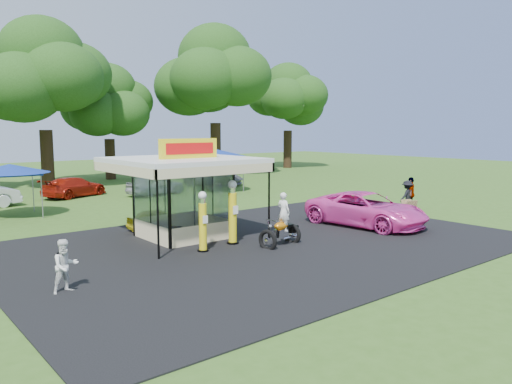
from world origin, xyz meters
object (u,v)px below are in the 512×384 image
Objects in this scene: spectator_west at (65,266)px; tent_west at (9,169)px; tent_east at (215,153)px; a_frame_sign at (409,211)px; pink_sedan at (366,209)px; gas_pump_left at (203,223)px; bg_car_c at (156,184)px; bg_car_d at (213,177)px; motorcycle at (282,224)px; spectator_east_a at (407,196)px; spectator_east_b at (411,194)px; gas_pump_right at (233,214)px; kiosk_car at (158,219)px; gas_station_kiosk at (183,196)px; bg_car_b at (74,187)px.

tent_west is (1.94, 14.05, 1.74)m from spectator_west.
a_frame_sign is at bearing -87.81° from tent_east.
gas_pump_left is at bearing 170.16° from pink_sedan.
bg_car_d is at bearing -83.71° from bg_car_c.
gas_pump_left is 0.39× the size of pink_sedan.
motorcycle reaches higher than spectator_east_a.
spectator_east_a is 0.38× the size of tent_east.
tent_east is (10.64, 14.55, 1.72)m from gas_pump_left.
gas_pump_left is 1.05× the size of motorcycle.
tent_west reaches higher than a_frame_sign.
spectator_east_a is at bearing -40.96° from spectator_east_b.
gas_pump_left reaches higher than pink_sedan.
tent_east reaches higher than motorcycle.
bg_car_d is 4.59m from tent_east.
gas_pump_right is 0.91× the size of kiosk_car.
spectator_east_a is at bearing -33.94° from tent_west.
spectator_east_b is (14.34, 0.67, -0.15)m from gas_pump_left.
bg_car_c is at bearing 66.63° from gas_station_kiosk.
a_frame_sign reaches higher than kiosk_car.
a_frame_sign is at bearing -0.18° from spectator_east_b.
gas_pump_right is 12.48m from spectator_east_a.
spectator_east_b reaches higher than spectator_west.
pink_sedan is at bearing -4.55° from gas_pump_left.
gas_pump_left is at bearing -170.80° from bg_car_d.
tent_west is at bearing 155.86° from a_frame_sign.
tent_west reaches higher than spectator_west.
spectator_east_b is at bearing 1.67° from gas_pump_right.
tent_east is at bearing -167.58° from bg_car_d.
kiosk_car is 12.28m from bg_car_c.
tent_west reaches higher than bg_car_d.
gas_station_kiosk is 1.21× the size of tent_east.
bg_car_d is (12.07, 13.19, 0.19)m from kiosk_car.
bg_car_d is at bearing -86.25° from spectator_east_a.
tent_west reaches higher than spectator_east_a.
bg_car_b is (0.07, 17.94, -0.56)m from gas_pump_right.
bg_car_c is at bearing -27.46° from kiosk_car.
spectator_west is at bearing -26.49° from spectator_east_b.
gas_pump_left is 14.09m from spectator_east_a.
gas_pump_left is at bearing 144.44° from bg_car_c.
bg_car_c is (4.79, 15.40, -0.50)m from gas_pump_right.
motorcycle reaches higher than pink_sedan.
spectator_east_a is 0.35× the size of bg_car_d.
gas_pump_left is at bearing 151.47° from bg_car_b.
tent_west is (-4.32, 7.79, 2.02)m from kiosk_car.
gas_station_kiosk is at bearing 111.95° from motorcycle.
gas_station_kiosk is 4.41m from motorcycle.
spectator_west is (-5.53, -1.46, -0.33)m from gas_pump_left.
tent_west is at bearing 152.86° from bg_car_d.
bg_car_b is at bearing 84.78° from gas_pump_left.
pink_sedan reaches higher than a_frame_sign.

